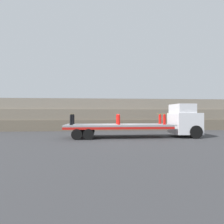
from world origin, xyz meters
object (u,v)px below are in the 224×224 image
Objects in this scene: fire_hydrant_red_near_1 at (119,120)px; fire_hydrant_red_far_2 at (160,119)px; truck_cab at (185,120)px; fire_hydrant_red_far_1 at (117,119)px; flatbed_trailer at (111,127)px; fire_hydrant_red_near_2 at (164,119)px; fire_hydrant_black_near_0 at (71,120)px; fire_hydrant_black_far_0 at (73,119)px.

fire_hydrant_red_far_2 is at bearing 15.83° from fire_hydrant_red_near_1.
truck_cab is 6.20m from fire_hydrant_red_far_1.
fire_hydrant_red_far_2 is at bearing 7.05° from flatbed_trailer.
fire_hydrant_red_near_2 is 1.00× the size of fire_hydrant_red_far_2.
fire_hydrant_black_near_0 is 1.00× the size of fire_hydrant_red_far_1.
truck_cab is at bearing 3.21° from fire_hydrant_black_near_0.
truck_cab is 3.28× the size of fire_hydrant_red_near_1.
fire_hydrant_black_near_0 is (-10.20, -0.57, 0.11)m from truck_cab.
fire_hydrant_red_near_2 is at bearing -7.05° from flatbed_trailer.
fire_hydrant_red_near_1 and fire_hydrant_red_near_2 have the same top height.
fire_hydrant_red_near_1 is 1.14m from fire_hydrant_red_far_1.
fire_hydrant_black_far_0 is 1.00× the size of fire_hydrant_red_far_1.
fire_hydrant_black_near_0 is at bearing -176.79° from truck_cab.
fire_hydrant_black_near_0 is at bearing -170.58° from flatbed_trailer.
fire_hydrant_red_near_1 is at bearing -174.71° from truck_cab.
truck_cab is 6.20m from fire_hydrant_red_near_1.
fire_hydrant_red_far_1 is (-6.17, 0.57, 0.11)m from truck_cab.
fire_hydrant_black_near_0 and fire_hydrant_black_far_0 have the same top height.
fire_hydrant_red_near_1 is (4.03, -1.14, 0.00)m from fire_hydrant_black_far_0.
fire_hydrant_red_near_1 is at bearing 180.00° from fire_hydrant_red_near_2.
truck_cab is 2.22m from fire_hydrant_red_far_2.
fire_hydrant_red_far_1 is at bearing 0.00° from fire_hydrant_black_far_0.
fire_hydrant_black_near_0 is 4.19m from fire_hydrant_red_far_1.
flatbed_trailer is 10.17× the size of fire_hydrant_red_far_1.
fire_hydrant_red_near_2 is 1.14m from fire_hydrant_red_far_2.
fire_hydrant_red_near_2 is at bearing -90.00° from fire_hydrant_red_far_2.
truck_cab reaches higher than fire_hydrant_red_near_1.
truck_cab reaches higher than fire_hydrant_black_near_0.
truck_cab reaches higher than fire_hydrant_black_far_0.
truck_cab reaches higher than fire_hydrant_red_far_2.
fire_hydrant_red_near_2 and fire_hydrant_red_far_2 have the same top height.
fire_hydrant_black_near_0 is 1.00× the size of fire_hydrant_red_near_1.
fire_hydrant_red_far_1 is at bearing 44.23° from flatbed_trailer.
fire_hydrant_red_near_2 is at bearing -8.07° from fire_hydrant_black_far_0.
fire_hydrant_red_far_2 is (-2.14, 0.57, 0.11)m from truck_cab.
flatbed_trailer is at bearing 135.77° from fire_hydrant_red_near_1.
truck_cab is 2.22m from fire_hydrant_red_near_2.
fire_hydrant_black_near_0 and fire_hydrant_red_near_2 have the same top height.
fire_hydrant_black_far_0 is 8.14m from fire_hydrant_red_near_2.
flatbed_trailer is at bearing -172.95° from fire_hydrant_red_far_2.
fire_hydrant_black_near_0 is at bearing -90.00° from fire_hydrant_black_far_0.
fire_hydrant_black_far_0 is 4.19m from fire_hydrant_red_near_1.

